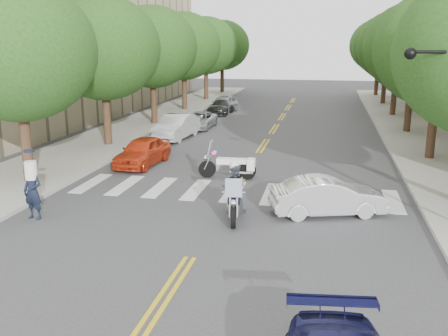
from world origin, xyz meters
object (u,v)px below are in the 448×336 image
(motorcycle_parked, at_px, (232,166))
(officer_standing, at_px, (33,191))
(convertible, at_px, (328,196))
(motorcycle_police, at_px, (234,192))

(motorcycle_parked, xyz_separation_m, officer_standing, (-5.64, -6.49, 0.39))
(motorcycle_parked, bearing_deg, convertible, -136.34)
(motorcycle_parked, bearing_deg, officer_standing, 136.58)
(motorcycle_parked, bearing_deg, motorcycle_police, -170.86)
(officer_standing, relative_size, convertible, 0.49)
(motorcycle_parked, relative_size, convertible, 0.65)
(motorcycle_police, relative_size, convertible, 0.63)
(motorcycle_police, bearing_deg, convertible, -171.87)
(motorcycle_parked, relative_size, officer_standing, 1.33)
(convertible, bearing_deg, motorcycle_parked, 28.18)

